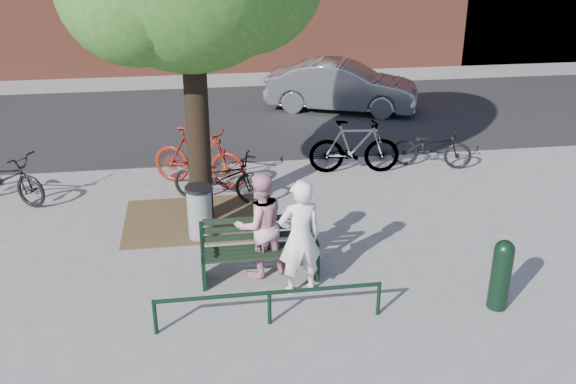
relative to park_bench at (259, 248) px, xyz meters
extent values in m
plane|color=gray|center=(0.00, -0.08, -0.48)|extent=(90.00, 90.00, 0.00)
cube|color=brown|center=(-1.00, 2.12, -0.47)|extent=(2.40, 2.00, 0.02)
cube|color=black|center=(0.00, 8.42, -0.47)|extent=(40.00, 7.00, 0.01)
cube|color=black|center=(-0.84, -0.08, -0.25)|extent=(0.06, 0.52, 0.45)
cube|color=black|center=(-0.84, 0.15, 0.19)|extent=(0.06, 0.06, 0.44)
cylinder|color=black|center=(-0.84, -0.18, 0.15)|extent=(0.04, 0.36, 0.04)
cube|color=black|center=(0.84, -0.08, -0.25)|extent=(0.06, 0.52, 0.45)
cube|color=black|center=(0.84, 0.15, 0.19)|extent=(0.06, 0.06, 0.44)
cylinder|color=black|center=(0.84, -0.18, 0.15)|extent=(0.04, 0.36, 0.04)
cube|color=black|center=(0.00, -0.08, -0.03)|extent=(1.64, 0.46, 0.04)
cube|color=black|center=(0.00, 0.15, 0.26)|extent=(1.64, 0.03, 0.47)
cylinder|color=black|center=(-1.50, -1.28, -0.23)|extent=(0.06, 0.06, 0.50)
cylinder|color=black|center=(0.00, -1.28, -0.23)|extent=(0.06, 0.06, 0.50)
cylinder|color=black|center=(1.50, -1.28, -0.23)|extent=(0.06, 0.06, 0.50)
cylinder|color=black|center=(0.00, -1.28, 0.00)|extent=(3.00, 0.06, 0.06)
cylinder|color=black|center=(-0.80, 2.12, 1.42)|extent=(0.40, 0.40, 3.80)
imported|color=silver|center=(0.53, -0.51, 0.39)|extent=(0.70, 0.52, 1.74)
imported|color=#CB8C9C|center=(0.03, 0.07, 0.34)|extent=(0.94, 0.82, 1.64)
cylinder|color=black|center=(3.20, -1.35, -0.03)|extent=(0.28, 0.28, 0.90)
sphere|color=black|center=(3.20, -1.35, 0.42)|extent=(0.28, 0.28, 0.28)
cylinder|color=gray|center=(-0.85, 1.42, -0.04)|extent=(0.41, 0.41, 0.87)
cylinder|color=black|center=(-0.85, 1.42, 0.42)|extent=(0.46, 0.46, 0.06)
imported|color=black|center=(-4.49, 3.48, 0.03)|extent=(1.99, 1.57, 1.01)
imported|color=#5F160D|center=(-0.81, 3.76, 0.13)|extent=(2.07, 1.42, 1.22)
imported|color=black|center=(-0.43, 2.91, 0.01)|extent=(1.96, 1.23, 0.97)
imported|color=gray|center=(2.46, 4.01, 0.10)|extent=(1.97, 0.75, 1.16)
imported|color=black|center=(4.21, 4.09, -0.03)|extent=(1.82, 1.14, 0.90)
imported|color=slate|center=(3.28, 8.77, 0.21)|extent=(4.44, 2.90, 1.38)
camera|label=1|loc=(-0.83, -8.48, 4.54)|focal=40.00mm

